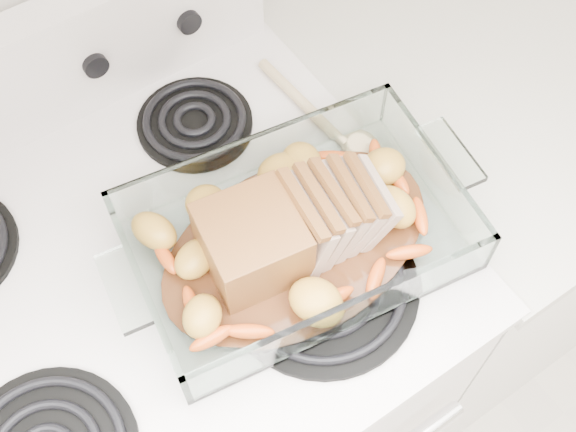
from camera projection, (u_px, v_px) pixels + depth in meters
electric_range at (177, 381)px, 1.33m from camera, size 0.78×0.70×1.12m
counter_right at (451, 213)px, 1.53m from camera, size 0.58×0.68×0.93m
baking_dish at (297, 238)px, 0.93m from camera, size 0.41×0.27×0.08m
pork_roast at (281, 234)px, 0.89m from camera, size 0.24×0.12×0.09m
roast_vegetables at (278, 216)px, 0.94m from camera, size 0.36×0.20×0.04m
wooden_spoon at (335, 128)px, 1.05m from camera, size 0.06×0.25×0.02m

